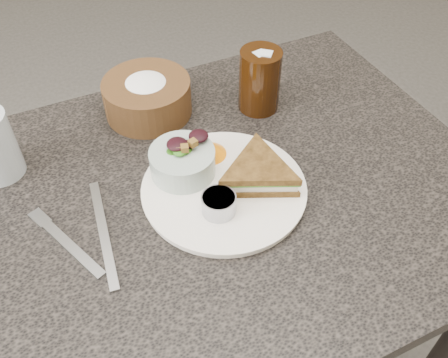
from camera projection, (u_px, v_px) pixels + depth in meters
dining_table at (202, 312)px, 1.09m from camera, size 1.00×0.70×0.75m
dinner_plate at (224, 189)px, 0.82m from camera, size 0.27×0.27×0.01m
sandwich at (258, 173)px, 0.81m from camera, size 0.20×0.20×0.04m
salad_bowl at (182, 158)px, 0.82m from camera, size 0.14×0.14×0.06m
dressing_ramekin at (219, 204)px, 0.77m from camera, size 0.06×0.06×0.03m
orange_wedge at (209, 148)px, 0.86m from camera, size 0.08×0.08×0.03m
fork at (70, 246)px, 0.75m from camera, size 0.07×0.15×0.00m
knife at (103, 232)px, 0.76m from camera, size 0.04×0.22×0.00m
bread_basket at (147, 92)px, 0.94m from camera, size 0.17×0.17×0.09m
cola_glass at (260, 78)px, 0.93m from camera, size 0.10×0.10×0.13m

